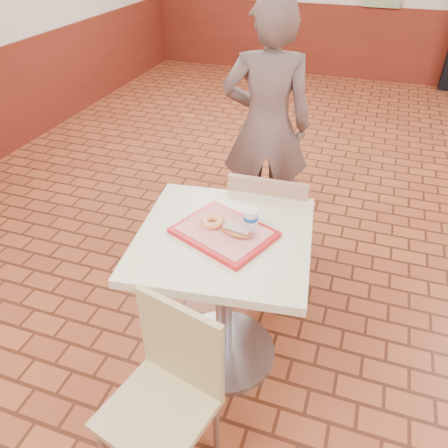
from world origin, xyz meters
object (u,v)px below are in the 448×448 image
(serving_tray, at_px, (224,232))
(long_john_donut, at_px, (236,231))
(customer, at_px, (267,127))
(ring_donut, at_px, (212,222))
(chair_main_front, at_px, (167,388))
(paper_cup, at_px, (251,218))
(main_table, at_px, (224,279))
(chair_main_back, at_px, (268,231))

(serving_tray, xyz_separation_m, long_john_donut, (0.07, -0.02, 0.03))
(customer, relative_size, ring_donut, 16.00)
(chair_main_front, height_order, customer, customer)
(ring_donut, height_order, long_john_donut, long_john_donut)
(customer, xyz_separation_m, paper_cup, (0.23, -1.20, 0.06))
(chair_main_front, bearing_deg, main_table, 100.03)
(chair_main_back, relative_size, paper_cup, 10.50)
(chair_main_front, height_order, long_john_donut, long_john_donut)
(chair_main_back, xyz_separation_m, long_john_donut, (-0.03, -0.55, 0.37))
(main_table, bearing_deg, paper_cup, 33.69)
(ring_donut, bearing_deg, main_table, -19.90)
(main_table, height_order, customer, customer)
(customer, xyz_separation_m, serving_tray, (0.12, -1.27, 0.01))
(chair_main_front, distance_m, serving_tray, 0.71)
(serving_tray, distance_m, ring_donut, 0.08)
(main_table, height_order, ring_donut, ring_donut)
(chair_main_front, height_order, serving_tray, serving_tray)
(paper_cup, bearing_deg, long_john_donut, -114.49)
(main_table, relative_size, serving_tray, 2.01)
(chair_main_front, height_order, paper_cup, paper_cup)
(chair_main_back, bearing_deg, chair_main_front, 81.50)
(long_john_donut, bearing_deg, chair_main_back, 86.94)
(main_table, distance_m, customer, 1.30)
(customer, relative_size, serving_tray, 4.05)
(main_table, distance_m, chair_main_back, 0.54)
(main_table, height_order, long_john_donut, long_john_donut)
(ring_donut, distance_m, paper_cup, 0.18)
(chair_main_front, relative_size, chair_main_back, 0.93)
(main_table, xyz_separation_m, paper_cup, (0.11, 0.07, 0.35))
(ring_donut, xyz_separation_m, paper_cup, (0.17, 0.05, 0.03))
(serving_tray, bearing_deg, long_john_donut, -15.63)
(customer, height_order, serving_tray, customer)
(paper_cup, bearing_deg, chair_main_front, -101.79)
(serving_tray, bearing_deg, ring_donut, 160.10)
(paper_cup, bearing_deg, main_table, -146.31)
(chair_main_front, xyz_separation_m, ring_donut, (-0.03, 0.63, 0.40))
(chair_main_back, xyz_separation_m, customer, (-0.22, 0.74, 0.33))
(ring_donut, bearing_deg, long_john_donut, -17.79)
(chair_main_front, distance_m, ring_donut, 0.75)
(chair_main_back, bearing_deg, ring_donut, 70.53)
(serving_tray, bearing_deg, main_table, 0.00)
(chair_main_front, xyz_separation_m, chair_main_back, (0.13, 1.14, 0.04))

